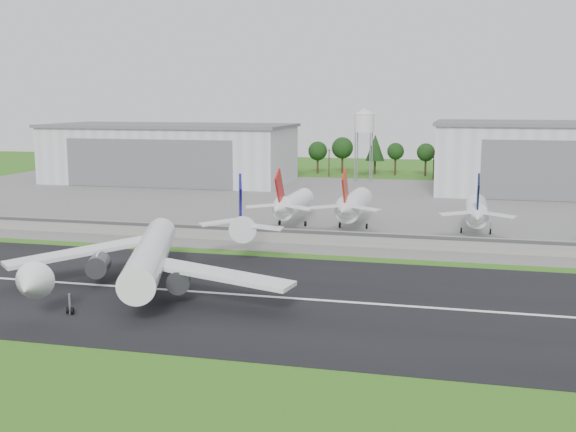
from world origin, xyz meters
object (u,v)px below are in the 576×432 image
(main_airliner, at_px, (149,263))
(parked_jet_red_b, at_px, (353,205))
(parked_jet_red_a, at_px, (291,204))
(parked_jet_navy, at_px, (477,211))

(main_airliner, bearing_deg, parked_jet_red_b, -129.72)
(parked_jet_red_a, xyz_separation_m, parked_jet_red_b, (16.13, 0.05, 0.34))
(parked_jet_navy, bearing_deg, main_airliner, -129.77)
(parked_jet_red_a, height_order, parked_jet_red_b, parked_jet_red_b)
(main_airliner, distance_m, parked_jet_red_b, 71.56)
(main_airliner, height_order, parked_jet_navy, main_airliner)
(parked_jet_red_b, distance_m, parked_jet_navy, 30.63)
(main_airliner, distance_m, parked_jet_navy, 87.10)
(parked_jet_red_b, xyz_separation_m, parked_jet_navy, (30.62, -0.06, -0.38))
(parked_jet_red_a, distance_m, parked_jet_navy, 46.75)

